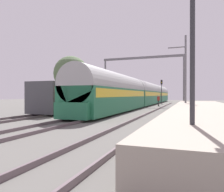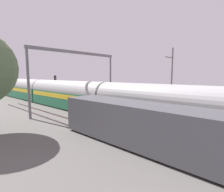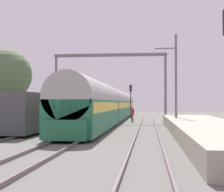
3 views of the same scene
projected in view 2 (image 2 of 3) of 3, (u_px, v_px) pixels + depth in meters
The scene contains 6 objects.
passenger_train at pixel (66, 94), 25.54m from camera, with size 2.93×49.20×3.82m.
freight_car at pixel (141, 125), 11.61m from camera, with size 2.80×13.00×2.70m.
person_crossing at pixel (92, 101), 25.60m from camera, with size 0.44×0.31×1.73m.
railway_signal_far at pixel (55, 85), 31.17m from camera, with size 0.36×0.30×4.70m.
catenary_gantry at pixel (77, 68), 23.14m from camera, with size 13.08×0.28×7.86m.
catenary_pole_east_mid at pixel (171, 80), 21.38m from camera, with size 1.90×0.20×8.00m.
Camera 2 is at (-13.90, -1.14, 4.71)m, focal length 28.19 mm.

